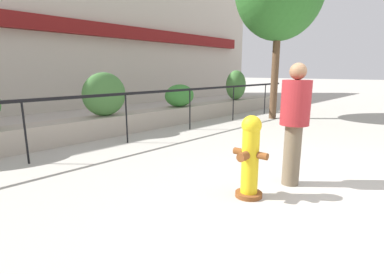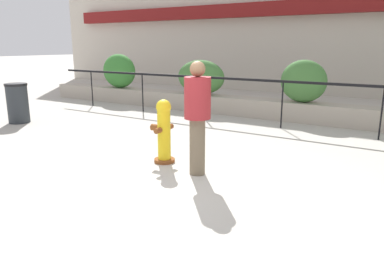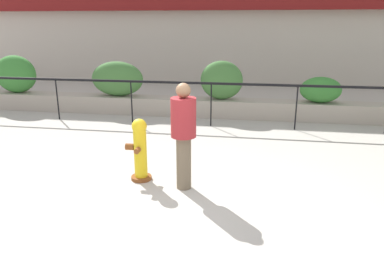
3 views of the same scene
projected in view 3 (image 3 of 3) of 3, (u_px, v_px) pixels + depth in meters
name	position (u px, v px, depth m)	size (l,w,h in m)	color
ground_plane	(169.00, 217.00, 5.22)	(120.00, 120.00, 0.00)	#B2ADA3
planter_wall_low	(215.00, 108.00, 10.80)	(18.00, 0.70, 0.50)	#ADA393
fence_railing_segment	(211.00, 87.00, 9.54)	(15.00, 0.05, 1.15)	black
hedge_bush_0	(16.00, 74.00, 11.56)	(1.34, 0.70, 1.15)	#387F33
hedge_bush_1	(117.00, 79.00, 11.05)	(1.57, 0.66, 1.02)	#427538
hedge_bush_2	(222.00, 80.00, 10.54)	(1.19, 0.61, 1.09)	#427538
hedge_bush_3	(321.00, 90.00, 10.17)	(1.11, 0.70, 0.70)	#387F33
fire_hydrant	(140.00, 149.00, 6.33)	(0.43, 0.47, 1.08)	brown
pedestrian	(184.00, 130.00, 5.87)	(0.56, 0.56, 1.73)	brown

